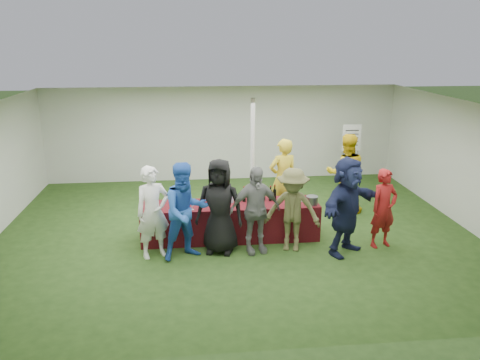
{
  "coord_description": "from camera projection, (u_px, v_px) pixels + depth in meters",
  "views": [
    {
      "loc": [
        -0.87,
        -9.21,
        3.98
      ],
      "look_at": [
        0.06,
        -0.28,
        1.25
      ],
      "focal_mm": 35.0,
      "sensor_mm": 36.0,
      "label": 1
    }
  ],
  "objects": [
    {
      "name": "customer_1",
      "position": [
        186.0,
        211.0,
        8.61
      ],
      "size": [
        1.1,
        0.99,
        1.85
      ],
      "primitive_type": "imported",
      "rotation": [
        0.0,
        0.0,
        0.38
      ],
      "color": "blue",
      "rests_on": "ground"
    },
    {
      "name": "customer_2",
      "position": [
        219.0,
        206.0,
        8.86
      ],
      "size": [
        1.02,
        0.8,
        1.85
      ],
      "primitive_type": "imported",
      "rotation": [
        0.0,
        0.0,
        -0.25
      ],
      "color": "black",
      "rests_on": "ground"
    },
    {
      "name": "wine_list_sign",
      "position": [
        351.0,
        143.0,
        12.43
      ],
      "size": [
        0.5,
        0.03,
        1.8
      ],
      "color": "slate",
      "rests_on": "ground"
    },
    {
      "name": "wine_glasses",
      "position": [
        185.0,
        205.0,
        9.13
      ],
      "size": [
        1.21,
        0.1,
        0.16
      ],
      "color": "silver",
      "rests_on": "serving_table"
    },
    {
      "name": "staff_back",
      "position": [
        346.0,
        173.0,
        10.97
      ],
      "size": [
        1.0,
        0.83,
        1.88
      ],
      "primitive_type": "imported",
      "rotation": [
        0.0,
        0.0,
        3.01
      ],
      "color": "gold",
      "rests_on": "ground"
    },
    {
      "name": "customer_6",
      "position": [
        384.0,
        208.0,
        9.12
      ],
      "size": [
        0.66,
        0.52,
        1.59
      ],
      "primitive_type": "imported",
      "rotation": [
        0.0,
        0.0,
        0.28
      ],
      "color": "maroon",
      "rests_on": "ground"
    },
    {
      "name": "water_bottle",
      "position": [
        232.0,
        198.0,
        9.56
      ],
      "size": [
        0.07,
        0.07,
        0.23
      ],
      "color": "silver",
      "rests_on": "serving_table"
    },
    {
      "name": "customer_5",
      "position": [
        347.0,
        206.0,
        8.8
      ],
      "size": [
        1.73,
        1.55,
        1.9
      ],
      "primitive_type": "imported",
      "rotation": [
        0.0,
        0.0,
        0.68
      ],
      "color": "#181E3F",
      "rests_on": "ground"
    },
    {
      "name": "wine_bottles",
      "position": [
        260.0,
        195.0,
        9.66
      ],
      "size": [
        0.72,
        0.14,
        0.32
      ],
      "color": "black",
      "rests_on": "serving_table"
    },
    {
      "name": "customer_0",
      "position": [
        153.0,
        212.0,
        8.67
      ],
      "size": [
        0.76,
        0.65,
        1.77
      ],
      "primitive_type": "imported",
      "rotation": [
        0.0,
        0.0,
        0.43
      ],
      "color": "white",
      "rests_on": "ground"
    },
    {
      "name": "serving_table",
      "position": [
        230.0,
        221.0,
        9.62
      ],
      "size": [
        3.6,
        0.8,
        0.75
      ],
      "primitive_type": "cube",
      "color": "#591415",
      "rests_on": "ground"
    },
    {
      "name": "dump_bucket",
      "position": [
        312.0,
        200.0,
        9.43
      ],
      "size": [
        0.24,
        0.24,
        0.18
      ],
      "primitive_type": "cylinder",
      "color": "slate",
      "rests_on": "serving_table"
    },
    {
      "name": "customer_4",
      "position": [
        292.0,
        210.0,
        8.95
      ],
      "size": [
        1.2,
        0.89,
        1.65
      ],
      "primitive_type": "imported",
      "rotation": [
        0.0,
        0.0,
        -0.29
      ],
      "color": "brown",
      "rests_on": "ground"
    },
    {
      "name": "ground",
      "position": [
        236.0,
        232.0,
        10.01
      ],
      "size": [
        60.0,
        60.0,
        0.0
      ],
      "primitive_type": "plane",
      "color": "#284719",
      "rests_on": "ground"
    },
    {
      "name": "customer_3",
      "position": [
        255.0,
        210.0,
        8.86
      ],
      "size": [
        1.07,
        0.62,
        1.72
      ],
      "primitive_type": "imported",
      "rotation": [
        0.0,
        0.0,
        0.22
      ],
      "color": "slate",
      "rests_on": "ground"
    },
    {
      "name": "tent",
      "position": [
        252.0,
        157.0,
        10.81
      ],
      "size": [
        10.0,
        10.0,
        10.0
      ],
      "color": "white",
      "rests_on": "ground"
    },
    {
      "name": "bar_towel",
      "position": [
        301.0,
        200.0,
        9.7
      ],
      "size": [
        0.25,
        0.18,
        0.03
      ],
      "primitive_type": "cube",
      "color": "white",
      "rests_on": "serving_table"
    },
    {
      "name": "staff_pourer",
      "position": [
        283.0,
        179.0,
        10.56
      ],
      "size": [
        0.77,
        0.61,
        1.86
      ],
      "primitive_type": "imported",
      "rotation": [
        0.0,
        0.0,
        3.41
      ],
      "color": "gold",
      "rests_on": "ground"
    }
  ]
}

